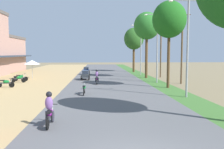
% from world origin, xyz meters
% --- Properties ---
extents(shophouse_far, '(7.92, 10.74, 6.90)m').
position_xyz_m(shophouse_far, '(-19.97, 40.93, 3.46)').
color(shophouse_far, tan).
rests_on(shophouse_far, ground).
extents(parked_motorbike_fifth, '(1.80, 0.54, 0.94)m').
position_xyz_m(parked_motorbike_fifth, '(-10.47, 17.90, 0.55)').
color(parked_motorbike_fifth, black).
rests_on(parked_motorbike_fifth, dirt_shoulder).
extents(parked_motorbike_sixth, '(1.80, 0.54, 0.94)m').
position_xyz_m(parked_motorbike_sixth, '(-10.57, 22.17, 0.55)').
color(parked_motorbike_sixth, black).
rests_on(parked_motorbike_sixth, dirt_shoulder).
extents(parked_motorbike_seventh, '(1.80, 0.54, 0.94)m').
position_xyz_m(parked_motorbike_seventh, '(-10.79, 23.74, 0.55)').
color(parked_motorbike_seventh, black).
rests_on(parked_motorbike_seventh, dirt_shoulder).
extents(vendor_umbrella, '(2.20, 2.20, 2.52)m').
position_xyz_m(vendor_umbrella, '(-10.17, 26.72, 2.31)').
color(vendor_umbrella, '#99999E').
rests_on(vendor_umbrella, dirt_shoulder).
extents(median_tree_second, '(3.32, 3.32, 8.59)m').
position_xyz_m(median_tree_second, '(5.88, 16.83, 6.79)').
color(median_tree_second, '#4C351E').
rests_on(median_tree_second, median_strip).
extents(median_tree_third, '(3.61, 3.61, 9.20)m').
position_xyz_m(median_tree_third, '(5.67, 26.72, 7.28)').
color(median_tree_third, '#4C351E').
rests_on(median_tree_third, median_strip).
extents(median_tree_fourth, '(3.67, 3.67, 8.27)m').
position_xyz_m(median_tree_fourth, '(5.60, 38.20, 6.24)').
color(median_tree_fourth, '#4C351E').
rests_on(median_tree_fourth, median_strip).
extents(streetlamp_near, '(3.16, 0.20, 7.62)m').
position_xyz_m(streetlamp_near, '(5.80, 11.57, 4.46)').
color(streetlamp_near, gray).
rests_on(streetlamp_near, median_strip).
extents(streetlamp_mid, '(3.16, 0.20, 8.10)m').
position_xyz_m(streetlamp_mid, '(5.80, 21.09, 4.71)').
color(streetlamp_mid, gray).
rests_on(streetlamp_mid, median_strip).
extents(streetlamp_far, '(3.16, 0.20, 8.17)m').
position_xyz_m(streetlamp_far, '(5.80, 31.87, 4.75)').
color(streetlamp_far, gray).
rests_on(streetlamp_far, median_strip).
extents(utility_pole_near, '(1.80, 0.20, 8.39)m').
position_xyz_m(utility_pole_near, '(8.48, 20.38, 4.38)').
color(utility_pole_near, brown).
rests_on(utility_pole_near, ground).
extents(utility_pole_far, '(1.80, 0.20, 9.26)m').
position_xyz_m(utility_pole_far, '(8.08, 28.12, 4.82)').
color(utility_pole_far, brown).
rests_on(utility_pole_far, ground).
extents(car_sedan_charcoal, '(1.10, 2.26, 1.19)m').
position_xyz_m(car_sedan_charcoal, '(-2.79, 24.74, 0.74)').
color(car_sedan_charcoal, '#282D33').
rests_on(car_sedan_charcoal, road_strip).
extents(car_hatchback_blue, '(1.04, 2.00, 1.23)m').
position_xyz_m(car_hatchback_blue, '(-3.07, 32.81, 0.75)').
color(car_hatchback_blue, navy).
rests_on(car_hatchback_blue, road_strip).
extents(motorbike_foreground_rider, '(0.54, 1.80, 1.66)m').
position_xyz_m(motorbike_foreground_rider, '(-3.40, 4.41, 0.86)').
color(motorbike_foreground_rider, black).
rests_on(motorbike_foreground_rider, road_strip).
extents(motorbike_ahead_second, '(0.54, 1.80, 0.94)m').
position_xyz_m(motorbike_ahead_second, '(-2.31, 13.24, 0.57)').
color(motorbike_ahead_second, black).
rests_on(motorbike_ahead_second, road_strip).
extents(motorbike_ahead_third, '(0.54, 1.80, 1.66)m').
position_xyz_m(motorbike_ahead_third, '(-1.27, 20.08, 0.86)').
color(motorbike_ahead_third, black).
rests_on(motorbike_ahead_third, road_strip).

